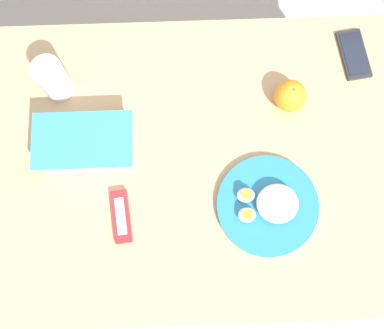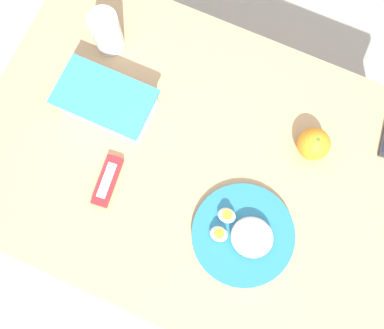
{
  "view_description": "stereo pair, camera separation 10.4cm",
  "coord_description": "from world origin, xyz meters",
  "px_view_note": "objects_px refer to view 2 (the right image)",
  "views": [
    {
      "loc": [
        -0.11,
        -0.25,
        1.79
      ],
      "look_at": [
        -0.11,
        -0.01,
        0.77
      ],
      "focal_mm": 42.0,
      "sensor_mm": 36.0,
      "label": 1
    },
    {
      "loc": [
        -0.01,
        -0.23,
        1.79
      ],
      "look_at": [
        -0.11,
        -0.01,
        0.77
      ],
      "focal_mm": 42.0,
      "sensor_mm": 36.0,
      "label": 2
    }
  ],
  "objects_px": {
    "food_container": "(107,103)",
    "drinking_glass": "(107,32)",
    "rice_plate": "(244,235)",
    "candy_bar": "(107,181)",
    "orange_fruit": "(314,144)"
  },
  "relations": [
    {
      "from": "orange_fruit",
      "to": "rice_plate",
      "type": "bearing_deg",
      "value": -104.47
    },
    {
      "from": "candy_bar",
      "to": "drinking_glass",
      "type": "distance_m",
      "value": 0.36
    },
    {
      "from": "food_container",
      "to": "drinking_glass",
      "type": "bearing_deg",
      "value": 115.78
    },
    {
      "from": "candy_bar",
      "to": "drinking_glass",
      "type": "bearing_deg",
      "value": 115.29
    },
    {
      "from": "food_container",
      "to": "rice_plate",
      "type": "distance_m",
      "value": 0.45
    },
    {
      "from": "food_container",
      "to": "rice_plate",
      "type": "bearing_deg",
      "value": -20.02
    },
    {
      "from": "food_container",
      "to": "rice_plate",
      "type": "relative_size",
      "value": 0.95
    },
    {
      "from": "orange_fruit",
      "to": "drinking_glass",
      "type": "bearing_deg",
      "value": 174.66
    },
    {
      "from": "candy_bar",
      "to": "orange_fruit",
      "type": "bearing_deg",
      "value": 33.69
    },
    {
      "from": "rice_plate",
      "to": "candy_bar",
      "type": "xyz_separation_m",
      "value": [
        -0.34,
        -0.01,
        -0.01
      ]
    },
    {
      "from": "orange_fruit",
      "to": "candy_bar",
      "type": "height_order",
      "value": "orange_fruit"
    },
    {
      "from": "food_container",
      "to": "orange_fruit",
      "type": "relative_size",
      "value": 2.93
    },
    {
      "from": "rice_plate",
      "to": "drinking_glass",
      "type": "xyz_separation_m",
      "value": [
        -0.5,
        0.31,
        0.04
      ]
    },
    {
      "from": "food_container",
      "to": "candy_bar",
      "type": "xyz_separation_m",
      "value": [
        0.08,
        -0.17,
        -0.03
      ]
    },
    {
      "from": "rice_plate",
      "to": "candy_bar",
      "type": "bearing_deg",
      "value": -177.62
    }
  ]
}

